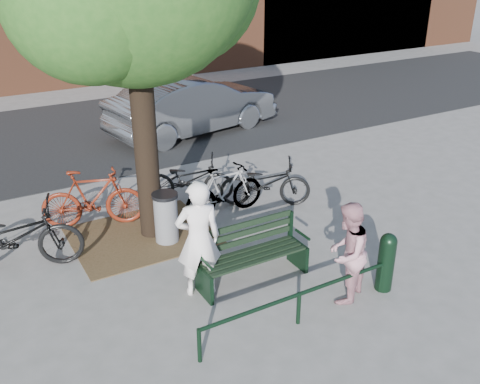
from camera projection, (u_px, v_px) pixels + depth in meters
ground at (253, 280)px, 8.31m from camera, size 90.00×90.00×0.00m
dirt_pit at (142, 236)px, 9.59m from camera, size 2.40×2.00×0.02m
road at (97, 132)px, 15.01m from camera, size 40.00×7.00×0.01m
park_bench at (251, 252)px, 8.17m from camera, size 1.74×0.54×0.97m
guard_railing at (299, 299)px, 7.20m from camera, size 3.06×0.06×0.51m
person_left at (198, 239)px, 7.67m from camera, size 0.75×0.58×1.81m
person_right at (347, 253)px, 7.58m from camera, size 0.93×0.87×1.53m
bollard at (386, 260)px, 7.91m from camera, size 0.25×0.25×0.94m
litter_bin at (166, 217)px, 9.24m from camera, size 0.45×0.45×0.92m
bicycle_a at (13, 237)px, 8.41m from camera, size 2.27×1.35×1.13m
bicycle_b at (93, 198)px, 9.73m from camera, size 1.93×1.12×1.12m
bicycle_c at (189, 179)px, 10.74m from camera, size 1.89×1.40×0.95m
bicycle_d at (224, 191)px, 10.18m from camera, size 1.68×0.51×1.00m
bicycle_e at (265, 183)px, 10.58m from camera, size 1.87×1.43×0.94m
parked_car at (193, 105)px, 14.66m from camera, size 5.04×2.52×1.59m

